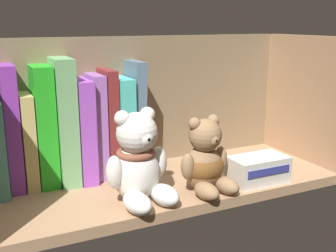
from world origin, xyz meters
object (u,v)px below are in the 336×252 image
Objects in this scene: book_5 at (81,128)px; teddy_bear_smaller at (205,162)px; book_2 at (27,140)px; book_3 at (43,125)px; book_7 at (107,122)px; book_8 at (120,124)px; teddy_bear_larger at (138,163)px; book_4 at (63,120)px; book_9 at (132,116)px; book_1 at (11,127)px; small_product_box at (258,169)px; book_6 at (95,125)px.

book_5 is 1.42× the size of teddy_bear_smaller.
teddy_bear_smaller is (28.78, -17.00, -3.38)cm from book_2.
book_7 is at bearing 0.00° from book_3.
book_8 is 1.21× the size of teddy_bear_larger.
book_5 reaches higher than teddy_bear_smaller.
book_4 is 14.40cm from book_9.
small_product_box is at bearing -22.75° from book_1.
teddy_bear_smaller is 11.83cm from small_product_box.
teddy_bear_larger is at bearing -41.20° from book_1.
book_1 is at bearing 180.00° from book_8.
book_7 is 16.74cm from teddy_bear_larger.
book_6 is at bearing 0.00° from book_2.
book_5 is 8.11cm from book_8.
book_8 is (15.27, 0.00, -1.52)cm from book_3.
book_7 reaches higher than teddy_bear_smaller.
book_4 is 39.05cm from small_product_box.
book_8 is at bearing 0.00° from book_1.
teddy_bear_smaller is at bearing -66.04° from book_9.
book_6 reaches higher than small_product_box.
book_5 is at bearing 0.00° from book_3.
book_1 reaches higher than book_7.
book_7 is (12.50, 0.00, -0.66)cm from book_3.
book_5 is 11.06cm from book_9.
teddy_bear_smaller is at bearing -52.22° from book_7.
teddy_bear_larger is (-2.38, -16.31, -2.89)cm from book_8.
book_3 is 18.12cm from book_9.
book_2 is 21.37cm from book_9.
book_9 is at bearing 0.00° from book_8.
book_1 is 1.42× the size of teddy_bear_larger.
book_6 is at bearing 0.00° from book_1.
book_7 is (2.45, 0.00, 0.42)cm from book_6.
small_product_box is at bearing -28.30° from book_4.
book_4 is 2.14× the size of small_product_box.
teddy_bear_smaller is at bearing -28.42° from book_1.
book_9 is 2.03× the size of small_product_box.
book_2 is 1.58× the size of small_product_box.
small_product_box is at bearing -36.14° from book_7.
book_4 is at bearing 0.00° from book_1.
small_product_box is (37.10, -17.96, -8.82)cm from book_3.
book_2 is 0.74× the size of book_4.
book_1 is 36.23cm from teddy_bear_smaller.
book_1 is at bearing 151.58° from teddy_bear_smaller.
book_8 is at bearing 0.00° from book_7.
book_2 reaches higher than teddy_bear_smaller.
book_3 is 2.02× the size of small_product_box.
book_9 is (21.22, 0.00, 2.53)cm from book_2.
book_3 is at bearing 146.49° from teddy_bear_smaller.
small_product_box is (11.42, -0.96, -2.95)cm from teddy_bear_smaller.
book_5 is 0.97× the size of book_6.
book_6 is 16.89cm from teddy_bear_larger.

